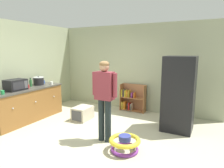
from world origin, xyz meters
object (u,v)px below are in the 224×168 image
object	(u,v)px
blue_cup	(43,82)
pet_carrier	(83,113)
microwave	(16,85)
red_cup	(28,86)
green_glass_bottle	(31,83)
standing_person	(104,94)
crock_pot	(39,81)
baby_walker	(125,143)
refrigerator	(179,94)
bookshelf	(131,99)
green_cup	(3,92)
white_cup	(52,83)
kitchen_counter	(28,104)

from	to	relation	value
blue_cup	pet_carrier	bearing A→B (deg)	-1.43
microwave	red_cup	bearing A→B (deg)	82.98
green_glass_bottle	standing_person	bearing A→B (deg)	-7.32
standing_person	microwave	distance (m)	2.51
crock_pot	blue_cup	world-z (taller)	crock_pot
pet_carrier	crock_pot	world-z (taller)	crock_pot
pet_carrier	crock_pot	distance (m)	1.65
crock_pot	baby_walker	bearing A→B (deg)	-14.72
refrigerator	red_cup	world-z (taller)	refrigerator
standing_person	green_glass_bottle	distance (m)	2.61
bookshelf	blue_cup	xyz separation A→B (m)	(-2.38, -1.36, 0.58)
bookshelf	crock_pot	size ratio (longest dim) A/B	2.80
green_glass_bottle	green_cup	world-z (taller)	green_glass_bottle
refrigerator	blue_cup	size ratio (longest dim) A/B	18.74
refrigerator	bookshelf	world-z (taller)	refrigerator
red_cup	white_cup	bearing A→B (deg)	75.30
red_cup	green_cup	world-z (taller)	same
baby_walker	red_cup	distance (m)	3.13
red_cup	green_cup	size ratio (longest dim) A/B	1.00
kitchen_counter	pet_carrier	bearing A→B (deg)	29.43
crock_pot	pet_carrier	bearing A→B (deg)	8.80
microwave	white_cup	bearing A→B (deg)	77.75
crock_pot	kitchen_counter	bearing A→B (deg)	-78.33
crock_pot	red_cup	size ratio (longest dim) A/B	3.20
bookshelf	blue_cup	world-z (taller)	blue_cup
green_glass_bottle	kitchen_counter	bearing A→B (deg)	-65.91
bookshelf	refrigerator	bearing A→B (deg)	-29.67
kitchen_counter	standing_person	world-z (taller)	standing_person
kitchen_counter	green_cup	distance (m)	0.93
refrigerator	green_cup	xyz separation A→B (m)	(-3.61, -2.01, 0.06)
blue_cup	bookshelf	bearing A→B (deg)	29.74
standing_person	green_glass_bottle	bearing A→B (deg)	172.68
pet_carrier	green_cup	size ratio (longest dim) A/B	5.81
kitchen_counter	white_cup	bearing A→B (deg)	73.26
pet_carrier	white_cup	distance (m)	1.33
pet_carrier	red_cup	xyz separation A→B (m)	(-1.26, -0.71, 0.77)
bookshelf	green_cup	bearing A→B (deg)	-125.27
baby_walker	green_glass_bottle	bearing A→B (deg)	170.27
crock_pot	microwave	bearing A→B (deg)	-83.33
kitchen_counter	blue_cup	distance (m)	0.93
baby_walker	white_cup	bearing A→B (deg)	160.22
refrigerator	green_cup	size ratio (longest dim) A/B	18.74
kitchen_counter	microwave	bearing A→B (deg)	-91.69
pet_carrier	green_cup	xyz separation A→B (m)	(-1.15, -1.50, 0.77)
refrigerator	pet_carrier	size ratio (longest dim) A/B	3.22
microwave	white_cup	xyz separation A→B (m)	(0.22, 1.02, -0.09)
refrigerator	blue_cup	world-z (taller)	refrigerator
baby_walker	green_cup	size ratio (longest dim) A/B	6.36
green_cup	standing_person	bearing A→B (deg)	15.77
green_glass_bottle	red_cup	xyz separation A→B (m)	(0.13, -0.21, -0.05)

